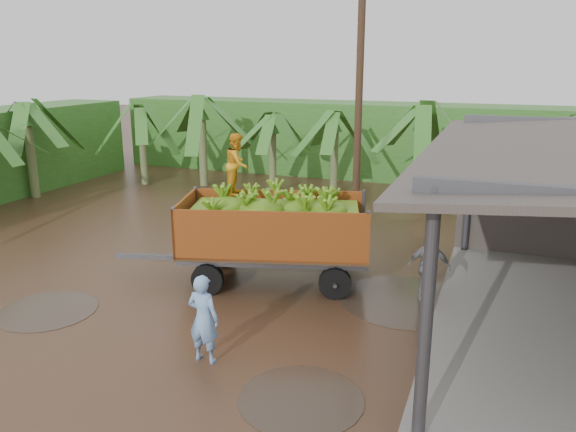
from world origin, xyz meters
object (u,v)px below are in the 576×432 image
object	(u,v)px
man_blue	(203,319)
man_grey	(429,267)
utility_pole	(359,104)
banana_trailer	(274,228)

from	to	relation	value
man_blue	man_grey	world-z (taller)	man_blue
man_grey	utility_pole	size ratio (longest dim) A/B	0.21
man_blue	utility_pole	size ratio (longest dim) A/B	0.21
utility_pole	man_grey	bearing A→B (deg)	-58.69
banana_trailer	utility_pole	bearing A→B (deg)	64.60
banana_trailer	man_blue	xyz separation A→B (m)	(0.30, -4.25, -0.55)
banana_trailer	utility_pole	size ratio (longest dim) A/B	0.80
man_blue	man_grey	bearing A→B (deg)	-126.77
banana_trailer	utility_pole	distance (m)	5.98
banana_trailer	utility_pole	world-z (taller)	utility_pole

